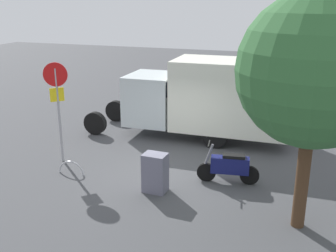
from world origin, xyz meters
TOP-DOWN VIEW (x-y plane):
  - ground_plane at (0.00, 0.00)m, footprint 60.00×60.00m
  - box_truck_near at (-0.43, -3.42)m, footprint 7.87×2.30m
  - motorcycle at (-1.98, 0.22)m, footprint 1.80×0.62m
  - stop_sign at (3.55, 0.41)m, footprint 0.71×0.33m
  - street_tree at (-3.98, 1.98)m, footprint 3.36×3.36m
  - utility_cabinet at (-0.13, 1.42)m, footprint 0.67×0.52m
  - bike_rack_hoop at (2.73, 1.20)m, footprint 0.85×0.10m

SIDE VIEW (x-z plane):
  - ground_plane at x=0.00m, z-range 0.00..0.00m
  - bike_rack_hoop at x=2.73m, z-range -0.43..0.43m
  - motorcycle at x=-1.98m, z-range -0.08..1.12m
  - utility_cabinet at x=-0.13m, z-range 0.00..1.11m
  - box_truck_near at x=-0.43m, z-range 0.14..3.18m
  - stop_sign at x=3.55m, z-range 0.55..3.84m
  - street_tree at x=-3.98m, z-range 1.01..6.42m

